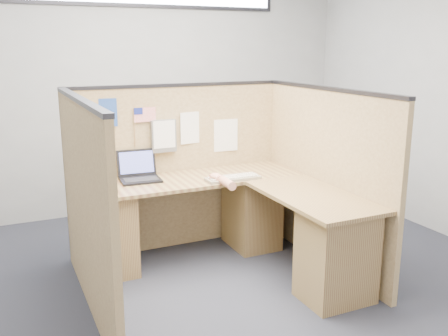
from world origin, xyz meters
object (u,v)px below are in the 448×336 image
l_desk (230,225)px  mouse (216,179)px  laptop (138,173)px  keyboard (233,178)px

l_desk → mouse: mouse is taller
mouse → l_desk: bearing=-79.9°
l_desk → laptop: laptop is taller
mouse → laptop: bearing=149.6°
l_desk → mouse: 0.42m
l_desk → keyboard: keyboard is taller
keyboard → mouse: 0.16m
laptop → keyboard: bearing=-21.9°
l_desk → mouse: size_ratio=18.15×
l_desk → keyboard: (0.12, 0.19, 0.35)m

